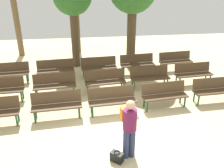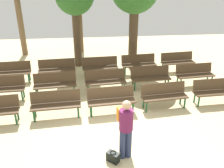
# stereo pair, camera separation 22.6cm
# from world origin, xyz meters

# --- Properties ---
(ground_plane) EXTENTS (24.09, 24.09, 0.00)m
(ground_plane) POSITION_xyz_m (0.00, 0.00, 0.00)
(ground_plane) COLOR beige
(bench_r0_c1) EXTENTS (1.63, 0.59, 0.87)m
(bench_r0_c1) POSITION_xyz_m (-1.95, 1.47, 0.50)
(bench_r0_c1) COLOR #4C3823
(bench_r0_c1) RESTS_ON ground_plane
(bench_r0_c2) EXTENTS (1.63, 0.60, 0.87)m
(bench_r0_c2) POSITION_xyz_m (-0.14, 1.57, 0.50)
(bench_r0_c2) COLOR #4C3823
(bench_r0_c2) RESTS_ON ground_plane
(bench_r0_c3) EXTENTS (1.64, 0.64, 0.87)m
(bench_r0_c3) POSITION_xyz_m (1.72, 1.70, 0.50)
(bench_r0_c3) COLOR #4C3823
(bench_r0_c3) RESTS_ON ground_plane
(bench_r0_c4) EXTENTS (1.62, 0.56, 0.87)m
(bench_r0_c4) POSITION_xyz_m (3.66, 1.86, 0.50)
(bench_r0_c4) COLOR #4C3823
(bench_r0_c4) RESTS_ON ground_plane
(bench_r1_c0) EXTENTS (1.63, 0.57, 0.87)m
(bench_r1_c0) POSITION_xyz_m (-4.05, 2.87, 0.50)
(bench_r1_c0) COLOR #4C3823
(bench_r1_c0) RESTS_ON ground_plane
(bench_r1_c1) EXTENTS (1.63, 0.61, 0.87)m
(bench_r1_c1) POSITION_xyz_m (-2.15, 3.05, 0.50)
(bench_r1_c1) COLOR #4C3823
(bench_r1_c1) RESTS_ON ground_plane
(bench_r1_c2) EXTENTS (1.64, 0.62, 0.87)m
(bench_r1_c2) POSITION_xyz_m (-0.21, 3.15, 0.50)
(bench_r1_c2) COLOR #4C3823
(bench_r1_c2) RESTS_ON ground_plane
(bench_r1_c3) EXTENTS (1.62, 0.56, 0.87)m
(bench_r1_c3) POSITION_xyz_m (1.64, 3.33, 0.50)
(bench_r1_c3) COLOR #4C3823
(bench_r1_c3) RESTS_ON ground_plane
(bench_r1_c4) EXTENTS (1.64, 0.62, 0.87)m
(bench_r1_c4) POSITION_xyz_m (3.58, 3.46, 0.50)
(bench_r1_c4) COLOR #4C3823
(bench_r1_c4) RESTS_ON ground_plane
(bench_r2_c0) EXTENTS (1.63, 0.59, 0.87)m
(bench_r2_c0) POSITION_xyz_m (-4.15, 4.50, 0.50)
(bench_r2_c0) COLOR #4C3823
(bench_r2_c0) RESTS_ON ground_plane
(bench_r2_c1) EXTENTS (1.63, 0.60, 0.87)m
(bench_r2_c1) POSITION_xyz_m (-2.25, 4.66, 0.50)
(bench_r2_c1) COLOR #4C3823
(bench_r2_c1) RESTS_ON ground_plane
(bench_r2_c2) EXTENTS (1.63, 0.58, 0.87)m
(bench_r2_c2) POSITION_xyz_m (-0.33, 4.76, 0.50)
(bench_r2_c2) COLOR #4C3823
(bench_r2_c2) RESTS_ON ground_plane
(bench_r2_c3) EXTENTS (1.64, 0.62, 0.87)m
(bench_r2_c3) POSITION_xyz_m (1.49, 4.94, 0.50)
(bench_r2_c3) COLOR #4C3823
(bench_r2_c3) RESTS_ON ground_plane
(bench_r2_c4) EXTENTS (1.64, 0.63, 0.87)m
(bench_r2_c4) POSITION_xyz_m (3.41, 5.09, 0.50)
(bench_r2_c4) COLOR #4C3823
(bench_r2_c4) RESTS_ON ground_plane
(tree_1) EXTENTS (0.31, 0.31, 3.08)m
(tree_1) POSITION_xyz_m (-4.48, 8.40, 1.54)
(tree_1) COLOR brown
(tree_1) RESTS_ON ground_plane
(visitor_with_backpack) EXTENTS (0.40, 0.57, 1.65)m
(visitor_with_backpack) POSITION_xyz_m (0.00, -0.66, 0.94)
(visitor_with_backpack) COLOR navy
(visitor_with_backpack) RESTS_ON ground_plane
(handbag) EXTENTS (0.36, 0.34, 0.29)m
(handbag) POSITION_xyz_m (-0.32, -0.83, 0.13)
(handbag) COLOR black
(handbag) RESTS_ON ground_plane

